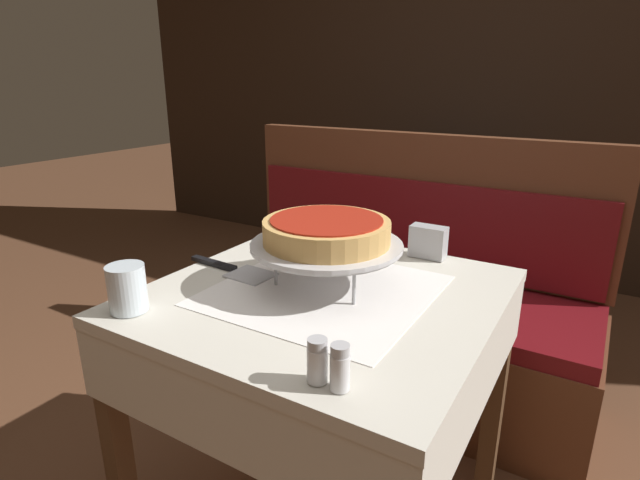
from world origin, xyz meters
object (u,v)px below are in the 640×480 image
Objects in this scene: pepper_shaker at (340,367)px; napkin_holder at (428,242)px; pizza_pan_stand at (326,247)px; salt_shaker at (317,361)px; water_glass_near at (127,288)px; dining_table_rear at (429,186)px; booth_bench at (394,315)px; pizza_server at (233,269)px; condiment_caddy at (419,160)px; dining_table_front at (324,333)px; deep_dish_pizza at (327,231)px.

pepper_shaker is 0.69m from napkin_holder.
napkin_holder is (0.14, 0.32, -0.05)m from pizza_pan_stand.
salt_shaker is at bearing -61.78° from pizza_pan_stand.
water_glass_near is 1.32× the size of salt_shaker.
booth_bench is at bearing -78.13° from dining_table_rear.
pepper_shaker is (0.55, -2.04, 0.13)m from dining_table_rear.
pizza_server is 0.55m from napkin_holder.
pizza_pan_stand is 1.76m from condiment_caddy.
deep_dish_pizza is (-0.01, 0.03, 0.26)m from dining_table_front.
dining_table_front is 0.41m from napkin_holder.
booth_bench is at bearing 105.76° from salt_shaker.
booth_bench is at bearing 99.29° from pizza_pan_stand.
water_glass_near reaches higher than dining_table_front.
dining_table_rear is 1.72m from deep_dish_pizza.
water_glass_near is at bearing -131.24° from deep_dish_pizza.
deep_dish_pizza reaches higher than condiment_caddy.
salt_shaker is at bearing -180.00° from pepper_shaker.
pizza_pan_stand is (0.13, -0.77, 0.55)m from booth_bench.
pizza_server is (-0.26, -0.04, -0.14)m from deep_dish_pizza.
napkin_holder is (0.46, -1.35, 0.14)m from dining_table_rear.
napkin_holder is (0.14, 0.32, -0.09)m from deep_dish_pizza.
pepper_shaker is at bearing -74.83° from dining_table_rear.
pepper_shaker reaches higher than salt_shaker.
water_glass_near is at bearing -89.51° from dining_table_rear.
napkin_holder is (0.13, 0.35, 0.16)m from dining_table_front.
deep_dish_pizza is 0.44m from pepper_shaker.
condiment_caddy reaches higher than salt_shaker.
pizza_server reaches higher than dining_table_rear.
napkin_holder reaches higher than pepper_shaker.
napkin_holder is (-0.05, 0.68, 0.01)m from salt_shaker.
deep_dish_pizza is at bearing -79.30° from dining_table_rear.
condiment_caddy is (-0.39, 1.71, -0.06)m from pizza_pan_stand.
deep_dish_pizza is 0.42m from salt_shaker.
booth_bench is at bearing 121.13° from napkin_holder.
napkin_holder is at bearing 69.05° from dining_table_front.
salt_shaker is at bearing -61.78° from deep_dish_pizza.
condiment_caddy is at bearing 94.39° from pizza_server.
deep_dish_pizza is 0.30m from pizza_server.
dining_table_rear is at bearing 108.77° from napkin_holder.
pizza_pan_stand is 4.52× the size of pepper_shaker.
dining_table_rear is 2.02m from water_glass_near.
condiment_caddy is at bearing 102.97° from pizza_pan_stand.
deep_dish_pizza is at bearing -113.96° from napkin_holder.
deep_dish_pizza reaches higher than dining_table_rear.
dining_table_front is at bearing 45.48° from water_glass_near.
deep_dish_pizza is at bearing -77.03° from condiment_caddy.
booth_bench reaches higher than dining_table_rear.
condiment_caddy is (-0.59, 2.07, 0.00)m from salt_shaker.
dining_table_front is 9.79× the size of pepper_shaker.
booth_bench is 1.23m from water_glass_near.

